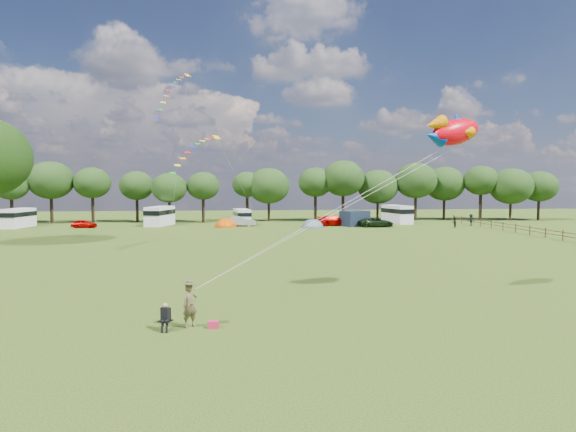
{
  "coord_description": "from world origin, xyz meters",
  "views": [
    {
      "loc": [
        -3.44,
        -25.05,
        6.18
      ],
      "look_at": [
        0.0,
        8.0,
        4.0
      ],
      "focal_mm": 30.0,
      "sensor_mm": 36.0,
      "label": 1
    }
  ],
  "objects": [
    {
      "name": "kite_flyer",
      "position": [
        -5.54,
        -4.21,
        0.95
      ],
      "size": [
        0.83,
        0.75,
        1.9
      ],
      "primitive_type": "imported",
      "rotation": [
        0.0,
        0.0,
        0.55
      ],
      "color": "brown",
      "rests_on": "ground"
    },
    {
      "name": "tent_orange",
      "position": [
        -5.28,
        45.08,
        0.02
      ],
      "size": [
        3.21,
        3.52,
        2.51
      ],
      "color": "#C54500",
      "rests_on": "ground"
    },
    {
      "name": "campervan_b",
      "position": [
        -15.16,
        48.6,
        1.55
      ],
      "size": [
        3.97,
        6.33,
        2.88
      ],
      "rotation": [
        0.0,
        0.0,
        1.3
      ],
      "color": "white",
      "rests_on": "ground"
    },
    {
      "name": "walker_b",
      "position": [
        31.32,
        43.61,
        0.89
      ],
      "size": [
        1.21,
        0.68,
        1.77
      ],
      "primitive_type": "imported",
      "rotation": [
        0.0,
        0.0,
        3.01
      ],
      "color": "black",
      "rests_on": "ground"
    },
    {
      "name": "campervan_c",
      "position": [
        -2.85,
        48.63,
        1.3
      ],
      "size": [
        2.82,
        5.19,
        2.42
      ],
      "rotation": [
        0.0,
        0.0,
        1.72
      ],
      "color": "silver",
      "rests_on": "ground"
    },
    {
      "name": "ground_plane",
      "position": [
        0.0,
        0.0,
        0.0
      ],
      "size": [
        180.0,
        180.0,
        0.0
      ],
      "primitive_type": "plane",
      "color": "#1A3107",
      "rests_on": "ground"
    },
    {
      "name": "car_c",
      "position": [
        10.83,
        45.88,
        0.76
      ],
      "size": [
        5.42,
        3.21,
        1.52
      ],
      "primitive_type": "imported",
      "rotation": [
        0.0,
        0.0,
        1.8
      ],
      "color": "#AA0200",
      "rests_on": "ground"
    },
    {
      "name": "car_b",
      "position": [
        -3.11,
        46.32,
        0.74
      ],
      "size": [
        4.19,
        1.61,
        1.47
      ],
      "primitive_type": "imported",
      "rotation": [
        0.0,
        0.0,
        1.58
      ],
      "color": "#92959A",
      "rests_on": "ground"
    },
    {
      "name": "fence",
      "position": [
        32.0,
        34.5,
        0.7
      ],
      "size": [
        0.12,
        33.12,
        1.2
      ],
      "color": "#472D19",
      "rests_on": "ground"
    },
    {
      "name": "campervan_a",
      "position": [
        -34.93,
        47.47,
        1.47
      ],
      "size": [
        3.13,
        5.86,
        2.74
      ],
      "rotation": [
        0.0,
        0.0,
        1.43
      ],
      "color": "silver",
      "rests_on": "ground"
    },
    {
      "name": "awning_navy",
      "position": [
        13.86,
        45.08,
        1.13
      ],
      "size": [
        4.46,
        4.09,
        2.26
      ],
      "primitive_type": "cube",
      "rotation": [
        0.0,
        0.0,
        0.39
      ],
      "color": "#182233",
      "rests_on": "ground"
    },
    {
      "name": "tree_line",
      "position": [
        5.3,
        54.99,
        6.35
      ],
      "size": [
        102.98,
        10.98,
        10.27
      ],
      "color": "black",
      "rests_on": "ground"
    },
    {
      "name": "car_d",
      "position": [
        16.56,
        43.01,
        0.7
      ],
      "size": [
        5.13,
        2.37,
        1.39
      ],
      "primitive_type": "imported",
      "rotation": [
        0.0,
        0.0,
        1.56
      ],
      "color": "black",
      "rests_on": "ground"
    },
    {
      "name": "campervan_d",
      "position": [
        21.74,
        49.07,
        1.54
      ],
      "size": [
        3.74,
        6.26,
        2.87
      ],
      "rotation": [
        0.0,
        0.0,
        1.8
      ],
      "color": "silver",
      "rests_on": "ground"
    },
    {
      "name": "streamer_kite_a",
      "position": [
        -10.2,
        29.15,
        16.74
      ],
      "size": [
        3.42,
        5.63,
        5.79
      ],
      "rotation": [
        0.0,
        0.0,
        0.67
      ],
      "color": "orange",
      "rests_on": "ground"
    },
    {
      "name": "camp_chair",
      "position": [
        -6.54,
        -4.59,
        0.71
      ],
      "size": [
        0.62,
        0.64,
        1.19
      ],
      "rotation": [
        0.0,
        0.0,
        -0.41
      ],
      "color": "#99999E",
      "rests_on": "ground"
    },
    {
      "name": "fish_kite",
      "position": [
        8.24,
        0.48,
        9.08
      ],
      "size": [
        4.13,
        2.56,
        2.17
      ],
      "rotation": [
        0.0,
        -0.21,
        0.38
      ],
      "color": "#E5000F",
      "rests_on": "ground"
    },
    {
      "name": "kite_bag",
      "position": [
        -4.53,
        -4.5,
        0.16
      ],
      "size": [
        0.45,
        0.31,
        0.32
      ],
      "primitive_type": "cube",
      "rotation": [
        0.0,
        0.0,
        -0.02
      ],
      "color": "#C62042",
      "rests_on": "ground"
    },
    {
      "name": "streamer_kite_b",
      "position": [
        -6.98,
        20.01,
        9.6
      ],
      "size": [
        4.37,
        4.72,
        3.83
      ],
      "rotation": [
        0.0,
        0.0,
        0.62
      ],
      "color": "#E8B003",
      "rests_on": "ground"
    },
    {
      "name": "walker_a",
      "position": [
        27.4,
        40.87,
        0.74
      ],
      "size": [
        0.84,
        0.78,
        1.48
      ],
      "primitive_type": "imported",
      "rotation": [
        0.0,
        0.0,
        3.77
      ],
      "color": "black",
      "rests_on": "ground"
    },
    {
      "name": "car_a",
      "position": [
        -25.29,
        45.79,
        0.59
      ],
      "size": [
        3.74,
        1.95,
        1.19
      ],
      "primitive_type": "imported",
      "rotation": [
        0.0,
        0.0,
        1.41
      ],
      "color": "#BC0200",
      "rests_on": "ground"
    },
    {
      "name": "tent_greyblue",
      "position": [
        7.13,
        42.64,
        0.02
      ],
      "size": [
        3.29,
        3.6,
        2.44
      ],
      "color": "#4B5B67",
      "rests_on": "ground"
    }
  ]
}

